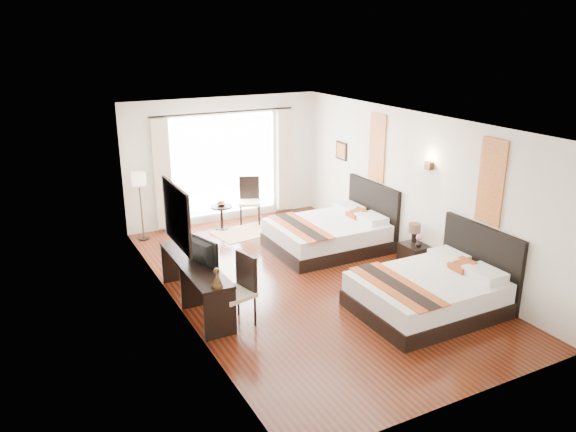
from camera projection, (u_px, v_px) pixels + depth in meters
name	position (u px, v px, depth m)	size (l,w,h in m)	color
floor	(305.00, 281.00, 9.81)	(4.50, 7.50, 0.01)	#3B0E0A
ceiling	(307.00, 121.00, 8.92)	(4.50, 7.50, 0.02)	white
wall_headboard	(412.00, 188.00, 10.35)	(0.01, 7.50, 2.80)	silver
wall_desk	(175.00, 225.00, 8.38)	(0.01, 7.50, 2.80)	silver
wall_window	(224.00, 160.00, 12.51)	(4.50, 0.01, 2.80)	silver
wall_entry	(471.00, 293.00, 6.21)	(4.50, 0.01, 2.80)	silver
window_glass	(224.00, 165.00, 12.53)	(2.40, 0.02, 2.20)	white
sheer_curtain	(225.00, 165.00, 12.48)	(2.30, 0.02, 2.10)	white
drape_left	(162.00, 174.00, 11.82)	(0.35, 0.14, 2.35)	#B7AB8D
drape_right	(284.00, 160.00, 13.09)	(0.35, 0.14, 2.35)	#B7AB8D
art_panel_near	(491.00, 182.00, 8.62)	(0.03, 0.50, 1.35)	maroon
art_panel_far	(377.00, 148.00, 11.10)	(0.03, 0.50, 1.35)	maroon
wall_sconce	(429.00, 166.00, 9.77)	(0.10, 0.14, 0.14)	#432D18
mirror_frame	(176.00, 216.00, 8.33)	(0.04, 1.25, 0.95)	black
mirror_glass	(178.00, 215.00, 8.34)	(0.01, 1.12, 0.82)	white
bed_near	(431.00, 291.00, 8.69)	(2.19, 1.70, 1.23)	black
bed_far	(331.00, 233.00, 11.16)	(2.21, 1.72, 1.25)	black
nightstand	(414.00, 257.00, 10.22)	(0.40, 0.50, 0.48)	black
table_lamp	(415.00, 229.00, 10.15)	(0.22, 0.22, 0.35)	black
vase	(419.00, 243.00, 10.01)	(0.12, 0.12, 0.12)	black
console_desk	(195.00, 284.00, 8.80)	(0.50, 2.20, 0.76)	black
television	(198.00, 252.00, 8.48)	(0.77, 0.10, 0.44)	black
bronze_figurine	(217.00, 279.00, 7.80)	(0.17, 0.17, 0.25)	#432D18
desk_chair	(236.00, 304.00, 8.27)	(0.60, 0.60, 1.08)	beige
floor_lamp	(139.00, 184.00, 11.37)	(0.29, 0.29, 1.43)	black
side_table	(222.00, 217.00, 12.27)	(0.46, 0.46, 0.53)	black
fruit_bowl	(221.00, 204.00, 12.20)	(0.21, 0.21, 0.05)	#49271A
window_chair	(250.00, 209.00, 12.67)	(0.63, 0.63, 1.04)	beige
jute_rug	(246.00, 232.00, 12.14)	(1.30, 0.89, 0.01)	tan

